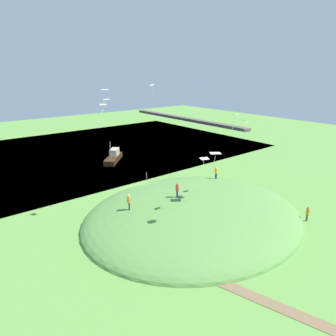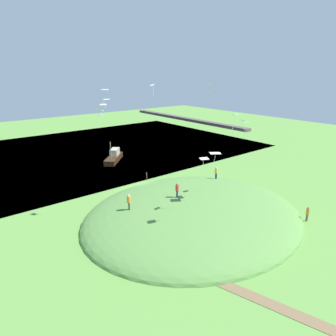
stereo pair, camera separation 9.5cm
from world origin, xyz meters
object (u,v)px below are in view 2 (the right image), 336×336
kite_3 (105,90)px  kite_6 (103,106)px  kite_0 (244,121)px  kite_9 (106,100)px  person_on_hilltop (308,212)px  mooring_post (147,176)px  person_walking_path (177,188)px  kite_8 (100,111)px  kite_5 (152,86)px  kite_10 (204,159)px  kite_2 (208,85)px  kite_7 (244,124)px  kite_1 (215,154)px  person_near_shore (129,200)px  kite_4 (234,117)px  person_watching_kites (216,171)px  boat_on_lake (114,157)px

kite_3 → kite_6: kite_3 is taller
kite_0 → kite_9: size_ratio=1.05×
person_on_hilltop → mooring_post: (-23.42, -6.38, -0.60)m
person_walking_path → kite_8: kite_8 is taller
kite_5 → kite_10: bearing=-19.3°
kite_2 → kite_7: size_ratio=0.70×
kite_9 → kite_3: bearing=-28.2°
kite_1 → kite_2: kite_2 is taller
kite_5 → person_on_hilltop: bearing=19.7°
person_on_hilltop → kite_3: size_ratio=1.20×
person_walking_path → kite_5: bearing=-10.9°
kite_8 → person_on_hilltop: bearing=50.0°
kite_2 → kite_9: (-4.02, -15.12, -1.64)m
person_near_shore → kite_4: size_ratio=0.82×
kite_4 → kite_5: 16.08m
kite_1 → kite_4: kite_4 is taller
person_on_hilltop → kite_10: (-4.53, -12.78, 7.72)m
person_watching_kites → person_near_shore: size_ratio=0.99×
kite_3 → kite_0: bearing=41.5°
kite_3 → kite_6: (-6.99, 3.14, -2.55)m
kite_5 → person_near_shore: bearing=-49.0°
kite_6 → person_near_shore: bearing=-16.9°
person_near_shore → kite_1: (5.13, 8.10, 5.07)m
boat_on_lake → kite_5: kite_5 is taller
kite_7 → boat_on_lake: bearing=-177.4°
kite_1 → kite_7: bearing=86.0°
kite_1 → boat_on_lake: bearing=174.1°
kite_9 → kite_0: bearing=24.1°
kite_0 → kite_1: kite_0 is taller
kite_0 → kite_8: 15.46m
person_on_hilltop → kite_3: kite_3 is taller
kite_8 → kite_9: bearing=147.7°
kite_1 → kite_10: bearing=-59.4°
kite_8 → kite_10: (10.50, 5.14, -3.76)m
kite_0 → kite_4: bearing=-69.8°
person_near_shore → kite_3: kite_3 is taller
boat_on_lake → person_on_hilltop: (35.89, 5.42, 0.40)m
kite_5 → kite_9: 6.56m
person_watching_kites → kite_9: (-8.89, -12.44, 10.35)m
boat_on_lake → kite_4: (31.43, -3.49, 11.67)m
person_walking_path → kite_6: (-13.48, -2.18, 8.67)m
kite_0 → kite_8: (-9.39, -12.24, 1.10)m
person_watching_kites → kite_4: (9.14, -8.15, 9.73)m
person_on_hilltop → kite_9: (-22.49, -13.21, 11.89)m
kite_8 → boat_on_lake: bearing=149.1°
kite_10 → person_on_hilltop: bearing=70.5°
person_on_hilltop → kite_2: bearing=121.9°
kite_3 → kite_4: size_ratio=0.69×
person_watching_kites → mooring_post: 11.52m
kite_6 → person_walking_path: bearing=9.2°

